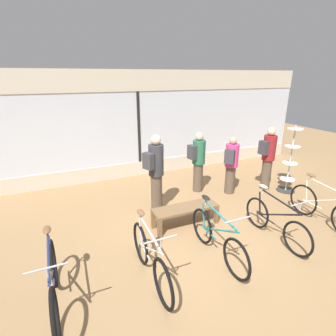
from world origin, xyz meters
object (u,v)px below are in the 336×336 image
Objects in this scene: bicycle_far_left at (54,285)px; display_bench at (185,210)px; bicycle_far_right at (324,208)px; customer_mid_floor at (268,157)px; customer_near_rack at (156,171)px; customer_by_window at (198,161)px; bicycle_left at (150,259)px; bicycle_right at (275,222)px; bicycle_center at (217,238)px; accessory_rack at (289,165)px; customer_near_bench at (231,164)px.

bicycle_far_left reaches higher than display_bench.
customer_mid_floor is (0.25, 1.97, 0.55)m from bicycle_far_right.
customer_near_rack is 1.05× the size of customer_mid_floor.
bicycle_far_right is at bearing -58.53° from customer_by_window.
bicycle_left is 0.97× the size of customer_mid_floor.
display_bench is (-1.36, 1.13, -0.02)m from bicycle_right.
bicycle_center is 0.93× the size of accessory_rack.
customer_by_window is at bearing 48.63° from bicycle_left.
accessory_rack reaches higher than bicycle_far_left.
customer_by_window is (-2.26, 0.99, 0.13)m from accessory_rack.
bicycle_far_left is at bearing -160.01° from customer_mid_floor.
bicycle_far_right is at bearing -22.75° from display_bench.
accessory_rack is at bearing 25.57° from bicycle_center.
bicycle_far_right is (3.92, 0.06, 0.00)m from bicycle_left.
customer_near_bench reaches higher than display_bench.
display_bench is 0.77× the size of customer_near_rack.
bicycle_center is 1.10× the size of customer_near_bench.
bicycle_far_left reaches higher than bicycle_left.
customer_near_bench is (2.16, 0.10, -0.15)m from customer_near_rack.
bicycle_far_right is at bearing 0.44° from bicycle_far_left.
bicycle_left is 2.58m from bicycle_right.
bicycle_left is 0.99× the size of bicycle_center.
customer_mid_floor is at bearing 138.90° from accessory_rack.
bicycle_left is at bearing -113.46° from customer_near_rack.
bicycle_right is 1.02× the size of customer_by_window.
bicycle_far_right is 0.95× the size of accessory_rack.
bicycle_left is 0.93× the size of customer_near_rack.
customer_by_window is 0.94× the size of customer_mid_floor.
bicycle_left is at bearing -160.17° from accessory_rack.
customer_near_rack is at bearing -158.07° from customer_by_window.
customer_near_rack reaches higher than customer_by_window.
customer_mid_floor is (4.17, 2.03, 0.55)m from bicycle_left.
bicycle_left is 2.34m from customer_near_rack.
display_bench is 1.13m from customer_near_rack.
bicycle_right is 1.19× the size of display_bench.
bicycle_far_right is at bearing 0.20° from bicycle_center.
customer_near_rack is (0.90, 2.07, 0.60)m from bicycle_left.
bicycle_far_left is 4.56m from customer_by_window.
bicycle_far_right reaches higher than display_bench.
customer_mid_floor reaches higher than bicycle_far_left.
bicycle_left is at bearing -131.37° from customer_by_window.
customer_near_rack is (-1.68, 2.01, 0.62)m from bicycle_right.
customer_mid_floor is at bearing -7.44° from customer_near_bench.
accessory_rack is (5.96, 1.64, 0.36)m from bicycle_far_left.
customer_near_bench is at bearing 49.44° from bicycle_center.
bicycle_left is at bearing -144.59° from customer_near_bench.
customer_near_bench reaches higher than bicycle_far_left.
customer_near_bench is (3.06, 2.18, 0.44)m from bicycle_left.
customer_near_rack reaches higher than customer_mid_floor.
bicycle_left is 3.57m from customer_by_window.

